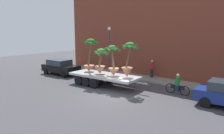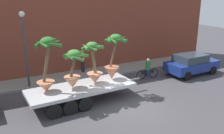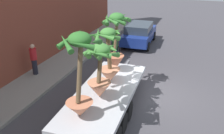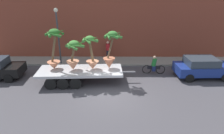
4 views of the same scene
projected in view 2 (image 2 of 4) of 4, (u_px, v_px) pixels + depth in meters
name	position (u px, v px, depth m)	size (l,w,h in m)	color
ground_plane	(131.00, 107.00, 13.46)	(60.00, 60.00, 0.00)	#423F44
sidewalk	(90.00, 74.00, 18.63)	(24.00, 2.20, 0.15)	gray
building_facade	(80.00, 14.00, 18.79)	(24.00, 1.20, 8.83)	brown
flatbed_trailer	(77.00, 91.00, 13.64)	(7.09, 2.55, 0.98)	#B7BABF
potted_palm_rear	(94.00, 65.00, 13.88)	(1.20, 1.29, 2.46)	tan
potted_palm_middle	(47.00, 65.00, 12.67)	(1.50, 1.49, 2.93)	#C17251
potted_palm_front	(73.00, 69.00, 13.24)	(1.42, 1.58, 2.15)	tan
potted_palm_extra	(113.00, 58.00, 14.56)	(1.39, 1.45, 2.74)	#B26647
cyclist	(148.00, 70.00, 17.63)	(1.84, 0.36, 1.54)	black
parked_car	(191.00, 64.00, 18.58)	(4.22, 2.14, 1.58)	navy
pedestrian_near_gate	(83.00, 60.00, 18.63)	(0.36, 0.36, 1.71)	black
street_lamp	(24.00, 40.00, 15.05)	(0.36, 0.36, 4.83)	#383D42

